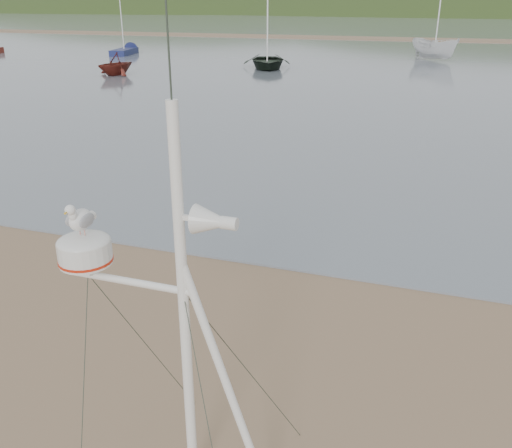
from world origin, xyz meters
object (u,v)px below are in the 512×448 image
(mast_rig, at_px, (181,394))
(boat_white, at_px, (437,30))
(boat_dark, at_px, (267,33))
(boat_red, at_px, (114,53))
(sailboat_blue_near, at_px, (129,50))

(mast_rig, bearing_deg, boat_white, 88.90)
(boat_dark, height_order, boat_white, boat_dark)
(mast_rig, relative_size, boat_dark, 0.97)
(mast_rig, bearing_deg, boat_red, 123.49)
(boat_dark, distance_m, sailboat_blue_near, 17.83)
(mast_rig, xyz_separation_m, boat_white, (0.86, 44.94, 1.28))
(mast_rig, bearing_deg, sailboat_blue_near, 121.77)
(mast_rig, relative_size, boat_white, 1.00)
(sailboat_blue_near, bearing_deg, mast_rig, -58.23)
(boat_white, xyz_separation_m, sailboat_blue_near, (-27.18, -2.44, -2.12))
(boat_dark, bearing_deg, boat_red, -159.74)
(boat_red, xyz_separation_m, boat_white, (19.45, 16.84, 1.00))
(mast_rig, height_order, boat_red, mast_rig)
(boat_dark, xyz_separation_m, boat_red, (-8.26, -6.82, -1.07))
(boat_red, bearing_deg, mast_rig, -38.12)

